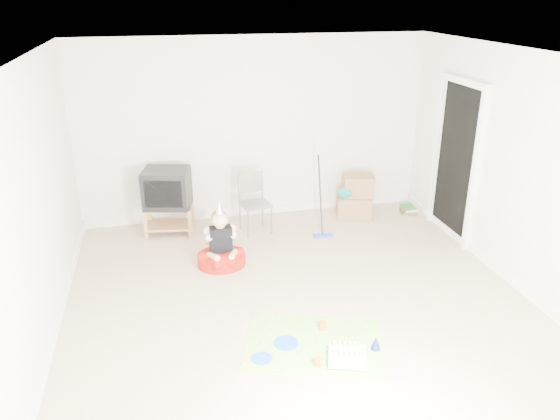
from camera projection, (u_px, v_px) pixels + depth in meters
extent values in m
plane|color=#C5AE8E|center=(297.00, 298.00, 6.02)|extent=(5.00, 5.00, 0.00)
cube|color=black|center=(456.00, 163.00, 7.22)|extent=(0.02, 0.90, 2.05)
cube|color=#A4724A|center=(169.00, 207.00, 7.47)|extent=(0.71, 0.51, 0.03)
cube|color=#A4724A|center=(170.00, 225.00, 7.57)|extent=(0.71, 0.51, 0.03)
cube|color=#A4724A|center=(146.00, 225.00, 7.36)|extent=(0.06, 0.06, 0.41)
cube|color=#A4724A|center=(190.00, 224.00, 7.40)|extent=(0.06, 0.06, 0.41)
cube|color=#A4724A|center=(150.00, 215.00, 7.69)|extent=(0.06, 0.06, 0.41)
cube|color=#A4724A|center=(192.00, 214.00, 7.72)|extent=(0.06, 0.06, 0.41)
cube|color=black|center=(167.00, 188.00, 7.37)|extent=(0.70, 0.62, 0.52)
cube|color=gray|center=(255.00, 204.00, 7.51)|extent=(0.44, 0.43, 0.03)
cylinder|color=gray|center=(244.00, 205.00, 7.44)|extent=(0.02, 0.02, 0.85)
cylinder|color=gray|center=(267.00, 202.00, 7.57)|extent=(0.02, 0.02, 0.85)
cube|color=#936C47|center=(354.00, 206.00, 8.12)|extent=(0.58, 0.49, 0.33)
cube|color=#936C47|center=(358.00, 185.00, 8.03)|extent=(0.49, 0.42, 0.31)
ellipsoid|color=#0B7B82|center=(346.00, 193.00, 7.92)|extent=(0.22, 0.15, 0.17)
cube|color=blue|center=(323.00, 236.00, 7.50)|extent=(0.27, 0.11, 0.03)
cylinder|color=black|center=(324.00, 199.00, 7.30)|extent=(0.04, 0.36, 1.05)
cube|color=#246C32|center=(408.00, 211.00, 8.31)|extent=(0.28, 0.32, 0.03)
cube|color=#A94824|center=(408.00, 210.00, 8.30)|extent=(0.25, 0.30, 0.03)
cube|color=#EEEEA8|center=(409.00, 208.00, 8.29)|extent=(0.21, 0.27, 0.03)
cube|color=#246C32|center=(409.00, 206.00, 8.28)|extent=(0.18, 0.24, 0.03)
cylinder|color=#B11A10|center=(222.00, 259.00, 6.70)|extent=(0.61, 0.61, 0.16)
cube|color=black|center=(221.00, 241.00, 6.60)|extent=(0.27, 0.16, 0.36)
sphere|color=#D7AD8F|center=(220.00, 220.00, 6.50)|extent=(0.19, 0.19, 0.19)
cone|color=white|center=(219.00, 207.00, 6.44)|extent=(0.10, 0.10, 0.14)
cube|color=#DA2E7B|center=(314.00, 343.00, 5.25)|extent=(1.55, 1.31, 0.01)
cube|color=silver|center=(347.00, 357.00, 4.97)|extent=(0.41, 0.36, 0.09)
cube|color=green|center=(347.00, 361.00, 4.99)|extent=(0.41, 0.36, 0.01)
cylinder|color=beige|center=(334.00, 353.00, 4.91)|extent=(0.01, 0.01, 0.07)
cylinder|color=beige|center=(340.00, 353.00, 4.90)|extent=(0.01, 0.01, 0.07)
cylinder|color=beige|center=(345.00, 354.00, 4.90)|extent=(0.01, 0.01, 0.07)
cylinder|color=beige|center=(350.00, 354.00, 4.89)|extent=(0.01, 0.01, 0.07)
cylinder|color=beige|center=(356.00, 354.00, 4.89)|extent=(0.01, 0.01, 0.07)
cylinder|color=beige|center=(361.00, 354.00, 4.89)|extent=(0.01, 0.01, 0.07)
cylinder|color=beige|center=(334.00, 346.00, 5.01)|extent=(0.01, 0.01, 0.07)
cylinder|color=beige|center=(340.00, 346.00, 5.00)|extent=(0.01, 0.01, 0.07)
cylinder|color=beige|center=(345.00, 346.00, 5.00)|extent=(0.01, 0.01, 0.07)
cylinder|color=beige|center=(350.00, 347.00, 4.99)|extent=(0.01, 0.01, 0.07)
cylinder|color=beige|center=(355.00, 347.00, 4.99)|extent=(0.01, 0.01, 0.07)
cylinder|color=blue|center=(286.00, 343.00, 5.24)|extent=(0.31, 0.31, 0.01)
cylinder|color=blue|center=(262.00, 358.00, 5.02)|extent=(0.26, 0.26, 0.01)
cylinder|color=orange|center=(323.00, 326.00, 5.44)|extent=(0.09, 0.09, 0.08)
cylinder|color=orange|center=(318.00, 362.00, 4.92)|extent=(0.08, 0.08, 0.08)
cone|color=#162D9F|center=(376.00, 342.00, 5.14)|extent=(0.10, 0.10, 0.14)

